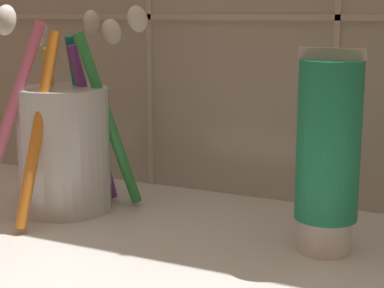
{
  "coord_description": "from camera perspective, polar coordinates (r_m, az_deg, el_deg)",
  "views": [
    {
      "loc": [
        14.28,
        -38.95,
        18.62
      ],
      "look_at": [
        -5.33,
        1.54,
        9.32
      ],
      "focal_mm": 60.0,
      "sensor_mm": 36.0,
      "label": 1
    }
  ],
  "objects": [
    {
      "name": "toothbrush_cup",
      "position": [
        0.55,
        -11.31,
        0.18
      ],
      "size": [
        12.01,
        14.25,
        18.24
      ],
      "color": "silver",
      "rests_on": "sink_counter"
    },
    {
      "name": "sink_counter",
      "position": [
        0.45,
        5.36,
        -11.39
      ],
      "size": [
        70.89,
        29.66,
        2.0
      ],
      "primitive_type": "cube",
      "color": "silver",
      "rests_on": "ground"
    },
    {
      "name": "toothpaste_tube",
      "position": [
        0.45,
        12.0,
        -0.84
      ],
      "size": [
        4.59,
        4.37,
        14.26
      ],
      "color": "white",
      "rests_on": "sink_counter"
    }
  ]
}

